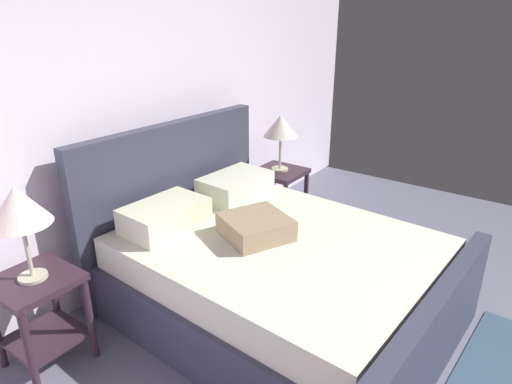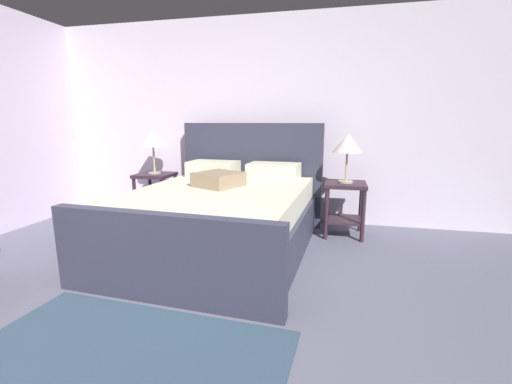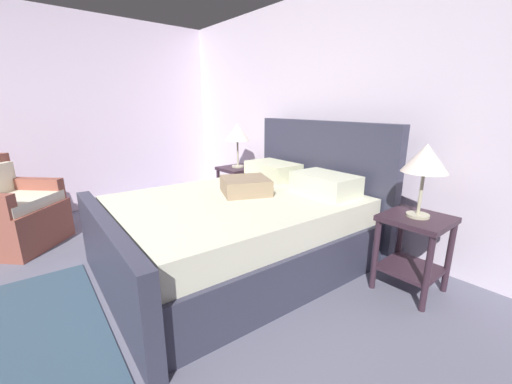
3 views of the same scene
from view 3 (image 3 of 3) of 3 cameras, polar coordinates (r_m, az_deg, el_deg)
wall_back at (r=3.37m, az=17.62°, el=12.56°), size 5.83×0.12×2.51m
bed at (r=2.82m, az=-2.41°, el=-6.06°), size 1.86×2.27×1.24m
nightstand_right at (r=2.65m, az=26.69°, el=-7.99°), size 0.44×0.44×0.60m
table_lamp_right at (r=2.49m, az=28.38°, el=5.15°), size 0.31×0.31×0.53m
nightstand_left at (r=4.20m, az=-3.26°, el=1.87°), size 0.44×0.44×0.60m
table_lamp_left at (r=4.10m, az=-3.40°, el=10.63°), size 0.33×0.33×0.56m
armchair at (r=3.98m, az=-38.32°, el=-3.11°), size 1.03×1.03×0.90m
area_rug at (r=2.51m, az=-37.96°, el=-21.54°), size 1.82×1.11×0.01m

